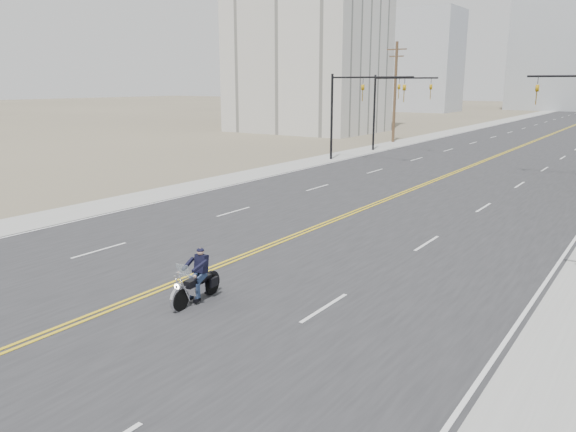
# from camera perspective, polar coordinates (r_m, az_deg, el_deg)

# --- Properties ---
(ground_plane) EXTENTS (400.00, 400.00, 0.00)m
(ground_plane) POSITION_cam_1_polar(r_m,az_deg,el_deg) (16.63, -19.03, -9.53)
(ground_plane) COLOR #776D56
(ground_plane) RESTS_ON ground
(road) EXTENTS (20.00, 200.00, 0.01)m
(road) POSITION_cam_1_polar(r_m,az_deg,el_deg) (80.15, 25.45, 7.60)
(road) COLOR #303033
(road) RESTS_ON ground
(sidewalk_left) EXTENTS (3.00, 200.00, 0.01)m
(sidewalk_left) POSITION_cam_1_polar(r_m,az_deg,el_deg) (82.74, 17.52, 8.41)
(sidewalk_left) COLOR #A5A5A0
(sidewalk_left) RESTS_ON ground
(traffic_mast_left) EXTENTS (7.10, 0.26, 7.00)m
(traffic_mast_left) POSITION_cam_1_polar(r_m,az_deg,el_deg) (46.26, 6.71, 11.63)
(traffic_mast_left) COLOR black
(traffic_mast_left) RESTS_ON ground
(traffic_mast_far) EXTENTS (6.10, 0.26, 7.00)m
(traffic_mast_far) POSITION_cam_1_polar(r_m,az_deg,el_deg) (53.60, 10.46, 11.66)
(traffic_mast_far) COLOR black
(traffic_mast_far) RESTS_ON ground
(utility_pole_left) EXTENTS (2.20, 0.30, 10.50)m
(utility_pole_left) POSITION_cam_1_polar(r_m,az_deg,el_deg) (62.19, 10.82, 12.41)
(utility_pole_left) COLOR brown
(utility_pole_left) RESTS_ON ground
(apartment_block) EXTENTS (18.00, 14.00, 30.00)m
(apartment_block) POSITION_cam_1_polar(r_m,az_deg,el_deg) (76.20, 2.04, 19.93)
(apartment_block) COLOR silver
(apartment_block) RESTS_ON ground
(haze_bldg_a) EXTENTS (14.00, 12.00, 22.00)m
(haze_bldg_a) POSITION_cam_1_polar(r_m,az_deg,el_deg) (132.81, 13.81, 15.03)
(haze_bldg_a) COLOR #B7BCC6
(haze_bldg_a) RESTS_ON ground
(haze_bldg_d) EXTENTS (20.00, 15.00, 26.00)m
(haze_bldg_d) POSITION_cam_1_polar(r_m,az_deg,el_deg) (151.08, 25.84, 14.63)
(haze_bldg_d) COLOR #ADB2B7
(haze_bldg_d) RESTS_ON ground
(haze_bldg_f) EXTENTS (12.00, 12.00, 16.00)m
(haze_bldg_f) POSITION_cam_1_polar(r_m,az_deg,el_deg) (152.36, 10.39, 13.80)
(haze_bldg_f) COLOR #ADB2B7
(haze_bldg_f) RESTS_ON ground
(motorcyclist) EXTENTS (1.05, 2.10, 1.59)m
(motorcyclist) POSITION_cam_1_polar(r_m,az_deg,el_deg) (16.56, -9.38, -6.10)
(motorcyclist) COLOR black
(motorcyclist) RESTS_ON ground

